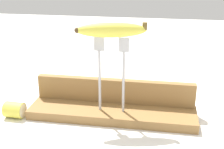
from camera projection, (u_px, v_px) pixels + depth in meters
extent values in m
plane|color=silver|center=(112.00, 117.00, 0.85)|extent=(3.00, 3.00, 0.00)
cube|color=olive|center=(112.00, 113.00, 0.85)|extent=(0.45, 0.11, 0.03)
cube|color=olive|center=(115.00, 91.00, 0.87)|extent=(0.45, 0.02, 0.07)
cylinder|color=#B2B2B7|center=(100.00, 81.00, 0.81)|extent=(0.01, 0.01, 0.17)
cube|color=#B2B2B7|center=(99.00, 44.00, 0.78)|extent=(0.03, 0.01, 0.04)
cylinder|color=#B2B2B7|center=(123.00, 83.00, 0.80)|extent=(0.01, 0.01, 0.17)
cube|color=#B2B2B7|center=(124.00, 45.00, 0.77)|extent=(0.03, 0.01, 0.04)
ellipsoid|color=#DBD147|center=(111.00, 30.00, 0.76)|extent=(0.18, 0.07, 0.04)
cylinder|color=brown|center=(145.00, 26.00, 0.76)|extent=(0.01, 0.01, 0.02)
sphere|color=#3F2D19|center=(77.00, 30.00, 0.76)|extent=(0.01, 0.01, 0.01)
cylinder|color=#DBD147|center=(15.00, 110.00, 0.85)|extent=(0.05, 0.05, 0.04)
cylinder|color=beige|center=(23.00, 111.00, 0.84)|extent=(0.01, 0.04, 0.04)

